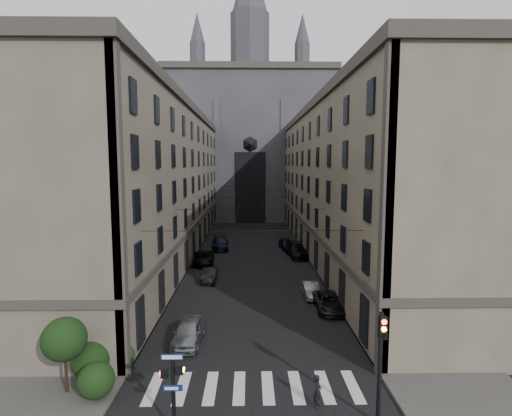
{
  "coord_description": "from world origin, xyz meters",
  "views": [
    {
      "loc": [
        -0.21,
        -14.8,
        11.7
      ],
      "look_at": [
        0.24,
        11.37,
        8.79
      ],
      "focal_mm": 28.0,
      "sensor_mm": 36.0,
      "label": 1
    }
  ],
  "objects": [
    {
      "name": "car_right_far",
      "position": [
        4.92,
        39.31,
        0.72
      ],
      "size": [
        2.17,
        4.4,
        1.44
      ],
      "primitive_type": "imported",
      "rotation": [
        0.0,
        0.0,
        0.11
      ],
      "color": "black",
      "rests_on": "ground"
    },
    {
      "name": "traffic_light_right",
      "position": [
        5.6,
        1.92,
        3.29
      ],
      "size": [
        0.34,
        0.5,
        5.2
      ],
      "color": "black",
      "rests_on": "ground"
    },
    {
      "name": "pedestrian_signal_left",
      "position": [
        -3.51,
        1.5,
        2.32
      ],
      "size": [
        1.02,
        0.38,
        4.0
      ],
      "color": "black",
      "rests_on": "ground"
    },
    {
      "name": "car_left_midfar",
      "position": [
        -5.58,
        31.11,
        0.71
      ],
      "size": [
        2.7,
        5.28,
        1.43
      ],
      "primitive_type": "imported",
      "rotation": [
        0.0,
        0.0,
        0.06
      ],
      "color": "black",
      "rests_on": "ground"
    },
    {
      "name": "tram_wires",
      "position": [
        0.0,
        35.63,
        7.25
      ],
      "size": [
        14.0,
        60.0,
        0.43
      ],
      "color": "black",
      "rests_on": "ground"
    },
    {
      "name": "car_left_far",
      "position": [
        -4.2,
        39.36,
        0.8
      ],
      "size": [
        2.71,
        5.66,
        1.59
      ],
      "primitive_type": "imported",
      "rotation": [
        0.0,
        0.0,
        0.09
      ],
      "color": "black",
      "rests_on": "ground"
    },
    {
      "name": "pedestrian",
      "position": [
        3.07,
        3.28,
        0.8
      ],
      "size": [
        0.54,
        0.67,
        1.6
      ],
      "primitive_type": "imported",
      "rotation": [
        0.0,
        0.0,
        1.26
      ],
      "color": "black",
      "rests_on": "ground"
    },
    {
      "name": "car_right_midnear",
      "position": [
        6.2,
        16.05,
        0.66
      ],
      "size": [
        2.22,
        4.79,
        1.33
      ],
      "primitive_type": "imported",
      "rotation": [
        0.0,
        0.0,
        -0.0
      ],
      "color": "black",
      "rests_on": "ground"
    },
    {
      "name": "shrub_cluster",
      "position": [
        -8.72,
        5.01,
        1.8
      ],
      "size": [
        3.9,
        4.4,
        3.9
      ],
      "color": "black",
      "rests_on": "sidewalk_left"
    },
    {
      "name": "car_left_near",
      "position": [
        -4.2,
        10.33,
        0.76
      ],
      "size": [
        1.99,
        4.52,
        1.51
      ],
      "primitive_type": "imported",
      "rotation": [
        0.0,
        0.0,
        -0.05
      ],
      "color": "gray",
      "rests_on": "ground"
    },
    {
      "name": "sidewalk_left",
      "position": [
        -10.5,
        36.0,
        0.07
      ],
      "size": [
        7.0,
        80.0,
        0.15
      ],
      "primitive_type": "cube",
      "color": "#383533",
      "rests_on": "ground"
    },
    {
      "name": "gothic_tower",
      "position": [
        0.0,
        74.96,
        17.8
      ],
      "size": [
        35.0,
        23.0,
        58.0
      ],
      "color": "#2D2D33",
      "rests_on": "ground"
    },
    {
      "name": "building_right",
      "position": [
        13.44,
        36.0,
        9.34
      ],
      "size": [
        13.6,
        60.6,
        18.85
      ],
      "color": "brown",
      "rests_on": "ground"
    },
    {
      "name": "building_left",
      "position": [
        -13.44,
        36.0,
        9.34
      ],
      "size": [
        13.6,
        60.6,
        18.85
      ],
      "color": "#514A3E",
      "rests_on": "ground"
    },
    {
      "name": "car_left_midnear",
      "position": [
        -4.2,
        24.22,
        0.64
      ],
      "size": [
        1.41,
        3.91,
        1.28
      ],
      "primitive_type": "imported",
      "rotation": [
        0.0,
        0.0,
        -0.01
      ],
      "color": "black",
      "rests_on": "ground"
    },
    {
      "name": "zebra_crossing",
      "position": [
        0.0,
        5.0,
        0.01
      ],
      "size": [
        11.0,
        3.2,
        0.01
      ],
      "primitive_type": "cube",
      "color": "beige",
      "rests_on": "ground"
    },
    {
      "name": "car_right_near",
      "position": [
        5.22,
        19.37,
        0.63
      ],
      "size": [
        1.53,
        3.91,
        1.27
      ],
      "primitive_type": "imported",
      "rotation": [
        0.0,
        0.0,
        0.05
      ],
      "color": "slate",
      "rests_on": "ground"
    },
    {
      "name": "car_right_midfar",
      "position": [
        5.83,
        34.38,
        0.79
      ],
      "size": [
        2.75,
        5.63,
        1.58
      ],
      "primitive_type": "imported",
      "rotation": [
        0.0,
        0.0,
        0.1
      ],
      "color": "black",
      "rests_on": "ground"
    },
    {
      "name": "sidewalk_right",
      "position": [
        10.5,
        36.0,
        0.07
      ],
      "size": [
        7.0,
        80.0,
        0.15
      ],
      "primitive_type": "cube",
      "color": "#383533",
      "rests_on": "ground"
    }
  ]
}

